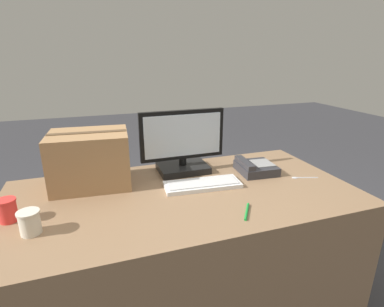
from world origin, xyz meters
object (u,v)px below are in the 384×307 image
object	(u,v)px
spoon	(300,178)
keyboard	(202,184)
paper_cup_right	(30,222)
desk_phone	(255,167)
pen_marker	(247,211)
monitor	(183,147)
cardboard_box	(90,159)
paper_cup_left	(7,210)

from	to	relation	value
spoon	keyboard	bearing A→B (deg)	10.47
paper_cup_right	spoon	distance (m)	1.39
keyboard	desk_phone	xyz separation A→B (m)	(0.37, 0.09, 0.02)
desk_phone	pen_marker	xyz separation A→B (m)	(-0.28, -0.42, -0.02)
keyboard	spoon	xyz separation A→B (m)	(0.58, -0.07, -0.01)
monitor	keyboard	xyz separation A→B (m)	(0.03, -0.25, -0.14)
desk_phone	keyboard	bearing A→B (deg)	-162.25
spoon	paper_cup_right	bearing A→B (deg)	22.70
desk_phone	cardboard_box	xyz separation A→B (m)	(-0.93, 0.13, 0.12)
desk_phone	spoon	size ratio (longest dim) A/B	1.56
paper_cup_left	paper_cup_right	size ratio (longest dim) A/B	1.04
spoon	pen_marker	distance (m)	0.55
paper_cup_right	cardboard_box	world-z (taller)	cardboard_box
monitor	keyboard	bearing A→B (deg)	-82.35
monitor	pen_marker	bearing A→B (deg)	-77.80
keyboard	spoon	distance (m)	0.58
spoon	cardboard_box	xyz separation A→B (m)	(-1.14, 0.29, 0.14)
keyboard	pen_marker	size ratio (longest dim) A/B	3.27
keyboard	paper_cup_left	bearing A→B (deg)	-171.71
keyboard	pen_marker	world-z (taller)	keyboard
paper_cup_left	spoon	distance (m)	1.49
monitor	paper_cup_left	bearing A→B (deg)	-160.56
spoon	desk_phone	bearing A→B (deg)	-20.94
pen_marker	monitor	bearing A→B (deg)	45.80
paper_cup_left	paper_cup_right	bearing A→B (deg)	-52.12
monitor	pen_marker	size ratio (longest dim) A/B	3.95
desk_phone	cardboard_box	distance (m)	0.95
monitor	pen_marker	xyz separation A→B (m)	(0.12, -0.58, -0.15)
spoon	cardboard_box	size ratio (longest dim) A/B	0.35
monitor	paper_cup_left	world-z (taller)	monitor
paper_cup_left	pen_marker	world-z (taller)	paper_cup_left
desk_phone	paper_cup_left	distance (m)	1.29
monitor	paper_cup_right	size ratio (longest dim) A/B	5.16
paper_cup_right	pen_marker	bearing A→B (deg)	-8.47
monitor	desk_phone	world-z (taller)	monitor
cardboard_box	paper_cup_right	bearing A→B (deg)	-120.81
pen_marker	cardboard_box	bearing A→B (deg)	83.63
monitor	cardboard_box	bearing A→B (deg)	-176.60
paper_cup_left	pen_marker	size ratio (longest dim) A/B	0.79
paper_cup_left	keyboard	bearing A→B (deg)	3.70
monitor	desk_phone	bearing A→B (deg)	-21.61
spoon	cardboard_box	distance (m)	1.18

